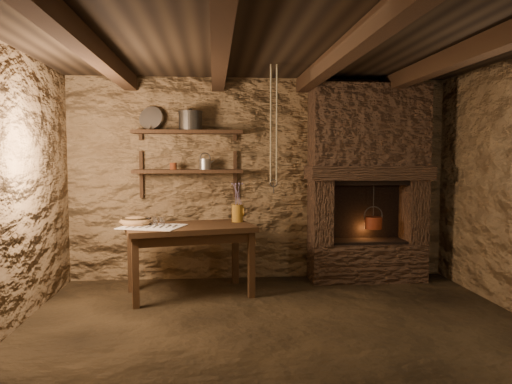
{
  "coord_description": "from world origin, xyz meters",
  "views": [
    {
      "loc": [
        -0.55,
        -3.96,
        1.48
      ],
      "look_at": [
        -0.14,
        0.9,
        1.12
      ],
      "focal_mm": 35.0,
      "sensor_mm": 36.0,
      "label": 1
    }
  ],
  "objects": [
    {
      "name": "floor",
      "position": [
        0.0,
        0.0,
        0.0
      ],
      "size": [
        4.5,
        4.5,
        0.0
      ],
      "primitive_type": "plane",
      "color": "black",
      "rests_on": "ground"
    },
    {
      "name": "back_wall",
      "position": [
        0.0,
        2.0,
        1.2
      ],
      "size": [
        4.5,
        0.04,
        2.4
      ],
      "primitive_type": "cube",
      "color": "brown",
      "rests_on": "floor"
    },
    {
      "name": "front_wall",
      "position": [
        0.0,
        -2.0,
        1.2
      ],
      "size": [
        4.5,
        0.04,
        2.4
      ],
      "primitive_type": "cube",
      "color": "brown",
      "rests_on": "floor"
    },
    {
      "name": "ceiling",
      "position": [
        0.0,
        0.0,
        2.4
      ],
      "size": [
        4.5,
        4.0,
        0.04
      ],
      "primitive_type": "cube",
      "color": "black",
      "rests_on": "back_wall"
    },
    {
      "name": "beam_far_left",
      "position": [
        -1.5,
        0.0,
        2.31
      ],
      "size": [
        0.14,
        3.95,
        0.16
      ],
      "primitive_type": "cube",
      "color": "black",
      "rests_on": "ceiling"
    },
    {
      "name": "beam_mid_left",
      "position": [
        -0.5,
        0.0,
        2.31
      ],
      "size": [
        0.14,
        3.95,
        0.16
      ],
      "primitive_type": "cube",
      "color": "black",
      "rests_on": "ceiling"
    },
    {
      "name": "beam_mid_right",
      "position": [
        0.5,
        0.0,
        2.31
      ],
      "size": [
        0.14,
        3.95,
        0.16
      ],
      "primitive_type": "cube",
      "color": "black",
      "rests_on": "ceiling"
    },
    {
      "name": "beam_far_right",
      "position": [
        1.5,
        0.0,
        2.31
      ],
      "size": [
        0.14,
        3.95,
        0.16
      ],
      "primitive_type": "cube",
      "color": "black",
      "rests_on": "ceiling"
    },
    {
      "name": "shelf_lower",
      "position": [
        -0.85,
        1.84,
        1.3
      ],
      "size": [
        1.25,
        0.3,
        0.04
      ],
      "primitive_type": "cube",
      "color": "black",
      "rests_on": "back_wall"
    },
    {
      "name": "shelf_upper",
      "position": [
        -0.85,
        1.84,
        1.75
      ],
      "size": [
        1.25,
        0.3,
        0.04
      ],
      "primitive_type": "cube",
      "color": "black",
      "rests_on": "back_wall"
    },
    {
      "name": "hearth",
      "position": [
        1.25,
        1.77,
        1.23
      ],
      "size": [
        1.43,
        0.51,
        2.3
      ],
      "color": "#3D291E",
      "rests_on": "floor"
    },
    {
      "name": "work_table",
      "position": [
        -0.81,
        1.3,
        0.4
      ],
      "size": [
        1.44,
        1.03,
        0.75
      ],
      "rotation": [
        0.0,
        0.0,
        0.23
      ],
      "color": "#362213",
      "rests_on": "floor"
    },
    {
      "name": "linen_cloth",
      "position": [
        -1.19,
        1.2,
        0.75
      ],
      "size": [
        0.72,
        0.65,
        0.01
      ],
      "primitive_type": "cube",
      "rotation": [
        0.0,
        0.0,
        -0.31
      ],
      "color": "white",
      "rests_on": "work_table"
    },
    {
      "name": "pewter_cutlery_row",
      "position": [
        -1.19,
        1.18,
        0.76
      ],
      "size": [
        0.54,
        0.34,
        0.01
      ],
      "primitive_type": null,
      "rotation": [
        0.0,
        0.0,
        -0.31
      ],
      "color": "gray",
      "rests_on": "linen_cloth"
    },
    {
      "name": "drinking_glasses",
      "position": [
        -1.17,
        1.31,
        0.79
      ],
      "size": [
        0.19,
        0.06,
        0.08
      ],
      "primitive_type": null,
      "color": "silver",
      "rests_on": "linen_cloth"
    },
    {
      "name": "stoneware_jug",
      "position": [
        -0.29,
        1.53,
        0.94
      ],
      "size": [
        0.15,
        0.15,
        0.44
      ],
      "rotation": [
        0.0,
        0.0,
        0.24
      ],
      "color": "#A16F1F",
      "rests_on": "work_table"
    },
    {
      "name": "wooden_bowl",
      "position": [
        -1.38,
        1.34,
        0.79
      ],
      "size": [
        0.43,
        0.43,
        0.12
      ],
      "primitive_type": "ellipsoid",
      "rotation": [
        0.0,
        0.0,
        0.43
      ],
      "color": "#A07545",
      "rests_on": "work_table"
    },
    {
      "name": "iron_stockpot",
      "position": [
        -0.82,
        1.84,
        1.87
      ],
      "size": [
        0.32,
        0.32,
        0.2
      ],
      "primitive_type": "cylinder",
      "rotation": [
        0.0,
        0.0,
        0.22
      ],
      "color": "#2E2C29",
      "rests_on": "shelf_upper"
    },
    {
      "name": "tin_pan",
      "position": [
        -1.27,
        1.94,
        1.91
      ],
      "size": [
        0.3,
        0.2,
        0.28
      ],
      "primitive_type": "cylinder",
      "rotation": [
        1.26,
        0.0,
        -0.28
      ],
      "color": "#A5A6A0",
      "rests_on": "shelf_upper"
    },
    {
      "name": "small_kettle",
      "position": [
        -0.65,
        1.84,
        1.38
      ],
      "size": [
        0.21,
        0.18,
        0.19
      ],
      "primitive_type": null,
      "rotation": [
        0.0,
        0.0,
        0.27
      ],
      "color": "#A5A6A0",
      "rests_on": "shelf_lower"
    },
    {
      "name": "rusty_tin",
      "position": [
        -1.02,
        1.84,
        1.36
      ],
      "size": [
        0.1,
        0.1,
        0.08
      ],
      "primitive_type": "cylinder",
      "rotation": [
        0.0,
        0.0,
        0.34
      ],
      "color": "#5F2613",
      "rests_on": "shelf_lower"
    },
    {
      "name": "red_pot",
      "position": [
        1.31,
        1.72,
        0.7
      ],
      "size": [
        0.23,
        0.22,
        0.54
      ],
      "rotation": [
        0.0,
        0.0,
        -0.08
      ],
      "color": "maroon",
      "rests_on": "hearth"
    },
    {
      "name": "hanging_ropes",
      "position": [
        0.05,
        1.05,
        1.8
      ],
      "size": [
        0.08,
        0.08,
        1.2
      ],
      "primitive_type": null,
      "color": "beige",
      "rests_on": "ceiling"
    }
  ]
}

